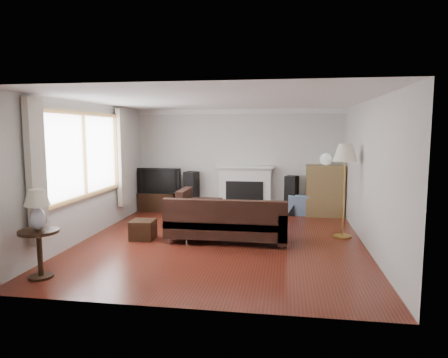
# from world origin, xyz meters

# --- Properties ---
(room) EXTENTS (5.10, 5.60, 2.54)m
(room) POSITION_xyz_m (0.00, 0.00, 1.25)
(room) COLOR #591E13
(room) RESTS_ON ground
(window) EXTENTS (0.12, 2.74, 1.54)m
(window) POSITION_xyz_m (-2.45, -0.20, 1.55)
(window) COLOR brown
(window) RESTS_ON room
(curtain_near) EXTENTS (0.10, 0.35, 2.10)m
(curtain_near) POSITION_xyz_m (-2.40, -1.72, 1.40)
(curtain_near) COLOR beige
(curtain_near) RESTS_ON room
(curtain_far) EXTENTS (0.10, 0.35, 2.10)m
(curtain_far) POSITION_xyz_m (-2.40, 1.32, 1.40)
(curtain_far) COLOR beige
(curtain_far) RESTS_ON room
(fireplace) EXTENTS (1.40, 0.26, 1.15)m
(fireplace) POSITION_xyz_m (0.15, 2.64, 0.57)
(fireplace) COLOR white
(fireplace) RESTS_ON room
(tv_stand) EXTENTS (0.91, 0.41, 0.45)m
(tv_stand) POSITION_xyz_m (-2.02, 2.50, 0.23)
(tv_stand) COLOR black
(tv_stand) RESTS_ON ground
(television) EXTENTS (1.09, 0.14, 0.63)m
(television) POSITION_xyz_m (-1.92, 2.50, 0.77)
(television) COLOR black
(television) RESTS_ON tv_stand
(speaker_left) EXTENTS (0.35, 0.39, 0.99)m
(speaker_left) POSITION_xyz_m (-1.14, 2.53, 0.50)
(speaker_left) COLOR black
(speaker_left) RESTS_ON ground
(speaker_right) EXTENTS (0.35, 0.38, 0.93)m
(speaker_right) POSITION_xyz_m (1.27, 2.53, 0.46)
(speaker_right) COLOR black
(speaker_right) RESTS_ON ground
(bookshelf) EXTENTS (0.87, 0.41, 1.19)m
(bookshelf) POSITION_xyz_m (2.03, 2.51, 0.60)
(bookshelf) COLOR olive
(bookshelf) RESTS_ON ground
(globe_lamp) EXTENTS (0.27, 0.27, 0.27)m
(globe_lamp) POSITION_xyz_m (2.03, 2.51, 1.33)
(globe_lamp) COLOR white
(globe_lamp) RESTS_ON bookshelf
(sectional_sofa) EXTENTS (2.33, 1.71, 0.75)m
(sectional_sofa) POSITION_xyz_m (0.09, 0.06, 0.38)
(sectional_sofa) COLOR black
(sectional_sofa) RESTS_ON ground
(coffee_table) EXTENTS (1.25, 0.89, 0.44)m
(coffee_table) POSITION_xyz_m (0.13, 1.29, 0.22)
(coffee_table) COLOR #8E6044
(coffee_table) RESTS_ON ground
(footstool) EXTENTS (0.43, 0.43, 0.35)m
(footstool) POSITION_xyz_m (-1.45, -0.05, 0.18)
(footstool) COLOR black
(footstool) RESTS_ON ground
(floor_lamp) EXTENTS (0.55, 0.55, 1.74)m
(floor_lamp) POSITION_xyz_m (2.19, 0.65, 0.87)
(floor_lamp) COLOR #B78F3F
(floor_lamp) RESTS_ON ground
(side_table) EXTENTS (0.53, 0.53, 0.66)m
(side_table) POSITION_xyz_m (-2.15, -2.11, 0.33)
(side_table) COLOR black
(side_table) RESTS_ON ground
(table_lamp) EXTENTS (0.34, 0.34, 0.55)m
(table_lamp) POSITION_xyz_m (-2.15, -2.11, 0.93)
(table_lamp) COLOR silver
(table_lamp) RESTS_ON side_table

